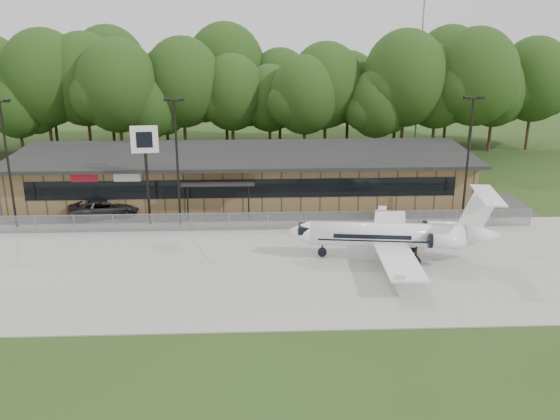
{
  "coord_description": "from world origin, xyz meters",
  "views": [
    {
      "loc": [
        0.97,
        -31.11,
        17.09
      ],
      "look_at": [
        2.84,
        12.0,
        2.7
      ],
      "focal_mm": 40.0,
      "sensor_mm": 36.0,
      "label": 1
    }
  ],
  "objects_px": {
    "business_jet": "(395,236)",
    "suv": "(104,208)",
    "pole_sign": "(145,150)",
    "terminal": "(243,175)"
  },
  "relations": [
    {
      "from": "business_jet",
      "to": "terminal",
      "type": "bearing_deg",
      "value": 131.74
    },
    {
      "from": "terminal",
      "to": "business_jet",
      "type": "bearing_deg",
      "value": -55.14
    },
    {
      "from": "business_jet",
      "to": "pole_sign",
      "type": "relative_size",
      "value": 1.87
    },
    {
      "from": "business_jet",
      "to": "pole_sign",
      "type": "xyz_separation_m",
      "value": [
        -18.1,
        8.11,
        4.36
      ]
    },
    {
      "from": "terminal",
      "to": "business_jet",
      "type": "height_order",
      "value": "business_jet"
    },
    {
      "from": "suv",
      "to": "terminal",
      "type": "bearing_deg",
      "value": -84.72
    },
    {
      "from": "business_jet",
      "to": "suv",
      "type": "relative_size",
      "value": 2.6
    },
    {
      "from": "terminal",
      "to": "suv",
      "type": "bearing_deg",
      "value": -156.58
    },
    {
      "from": "terminal",
      "to": "suv",
      "type": "xyz_separation_m",
      "value": [
        -11.57,
        -5.01,
        -1.37
      ]
    },
    {
      "from": "business_jet",
      "to": "suv",
      "type": "xyz_separation_m",
      "value": [
        -22.19,
        10.24,
        -1.01
      ]
    }
  ]
}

